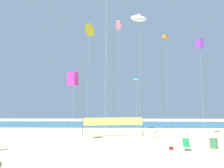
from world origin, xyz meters
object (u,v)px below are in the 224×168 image
(kite_magenta_box, at_px, (73,79))
(kite_white_inflatable, at_px, (139,19))
(trash_barrel, at_px, (214,143))
(kite_yellow_delta, at_px, (89,30))
(volleyball_net, at_px, (114,122))
(kite_cyan_diamond, at_px, (136,80))
(kite_pink_inflatable, at_px, (118,26))
(kite_orange_tube, at_px, (166,38))
(beach_handbag, at_px, (171,148))
(folding_beach_chair, at_px, (187,144))
(kite_violet_box, at_px, (200,44))

(kite_magenta_box, height_order, kite_white_inflatable, kite_white_inflatable)
(trash_barrel, height_order, kite_yellow_delta, kite_yellow_delta)
(volleyball_net, height_order, kite_cyan_diamond, kite_cyan_diamond)
(volleyball_net, distance_m, kite_pink_inflatable, 14.14)
(kite_magenta_box, distance_m, kite_orange_tube, 16.67)
(kite_yellow_delta, bearing_deg, kite_white_inflatable, 17.24)
(volleyball_net, xyz_separation_m, beach_handbag, (4.75, -8.36, -1.51))
(kite_white_inflatable, bearing_deg, kite_orange_tube, 23.10)
(kite_white_inflatable, xyz_separation_m, kite_pink_inflatable, (-2.86, 0.71, -0.71))
(kite_white_inflatable, bearing_deg, kite_cyan_diamond, -97.81)
(trash_barrel, bearing_deg, kite_yellow_delta, 142.99)
(volleyball_net, xyz_separation_m, kite_magenta_box, (-4.00, -4.38, 4.57))
(volleyball_net, relative_size, kite_yellow_delta, 0.50)
(folding_beach_chair, height_order, volleyball_net, volleyball_net)
(volleyball_net, xyz_separation_m, kite_yellow_delta, (-3.31, 1.23, 11.84))
(kite_cyan_diamond, distance_m, kite_white_inflatable, 12.70)
(beach_handbag, bearing_deg, kite_violet_box, 55.87)
(folding_beach_chair, distance_m, kite_pink_inflatable, 20.05)
(trash_barrel, xyz_separation_m, kite_white_inflatable, (-4.91, 10.90, 15.46))
(trash_barrel, relative_size, kite_yellow_delta, 0.06)
(kite_orange_tube, distance_m, kite_yellow_delta, 11.52)
(volleyball_net, relative_size, beach_handbag, 23.73)
(kite_orange_tube, bearing_deg, kite_cyan_diamond, -118.02)
(volleyball_net, bearing_deg, kite_yellow_delta, 159.55)
(kite_orange_tube, relative_size, kite_yellow_delta, 0.97)
(kite_orange_tube, bearing_deg, beach_handbag, -101.78)
(kite_orange_tube, bearing_deg, kite_magenta_box, -140.68)
(volleyball_net, xyz_separation_m, kite_cyan_diamond, (2.36, -4.67, 4.44))
(kite_magenta_box, bearing_deg, volleyball_net, 47.59)
(kite_cyan_diamond, xyz_separation_m, kite_pink_inflatable, (-1.76, 8.71, 9.09))
(kite_orange_tube, bearing_deg, kite_white_inflatable, -156.90)
(volleyball_net, xyz_separation_m, kite_orange_tube, (7.55, 5.08, 11.99))
(kite_white_inflatable, xyz_separation_m, kite_violet_box, (7.16, -3.04, -4.66))
(kite_orange_tube, xyz_separation_m, kite_pink_inflatable, (-6.95, -1.04, 1.54))
(kite_white_inflatable, distance_m, kite_yellow_delta, 7.48)
(kite_orange_tube, height_order, kite_pink_inflatable, kite_pink_inflatable)
(trash_barrel, height_order, kite_pink_inflatable, kite_pink_inflatable)
(kite_white_inflatable, relative_size, kite_pink_inflatable, 1.04)
(kite_cyan_diamond, height_order, kite_white_inflatable, kite_white_inflatable)
(kite_white_inflatable, bearing_deg, volleyball_net, -136.02)
(kite_cyan_diamond, xyz_separation_m, kite_violet_box, (8.25, 4.97, 5.14))
(trash_barrel, relative_size, kite_violet_box, 0.07)
(kite_cyan_diamond, relative_size, kite_violet_box, 0.53)
(kite_cyan_diamond, height_order, kite_pink_inflatable, kite_pink_inflatable)
(kite_pink_inflatable, bearing_deg, beach_handbag, -71.51)
(volleyball_net, distance_m, kite_orange_tube, 15.05)
(volleyball_net, distance_m, beach_handbag, 9.73)
(trash_barrel, distance_m, kite_pink_inflatable, 20.32)
(volleyball_net, xyz_separation_m, kite_violet_box, (10.61, 0.30, 9.58))
(trash_barrel, height_order, kite_violet_box, kite_violet_box)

